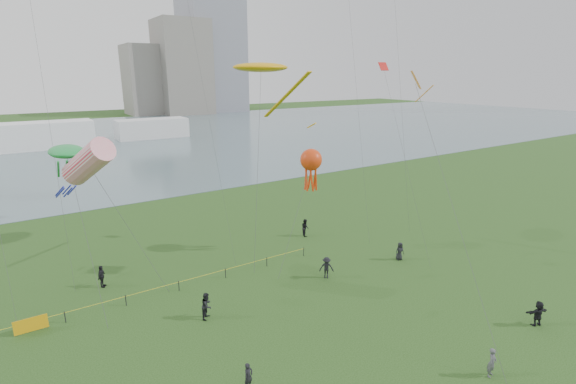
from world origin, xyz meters
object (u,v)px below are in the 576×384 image
fence (94,307)px  kite_octopus (311,161)px  kite_stingray (261,68)px  kite_flyer (492,363)px

fence → kite_octopus: bearing=3.1°
kite_stingray → kite_octopus: (2.71, -4.19, -8.23)m
kite_stingray → fence: bearing=-163.7°
fence → kite_stingray: bearing=17.3°
kite_flyer → kite_octopus: 21.64m
fence → kite_flyer: bearing=-47.0°
kite_flyer → kite_stingray: kite_stingray is taller
fence → kite_stingray: 24.15m
kite_stingray → kite_octopus: size_ratio=1.77×
kite_stingray → kite_flyer: bearing=-89.1°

